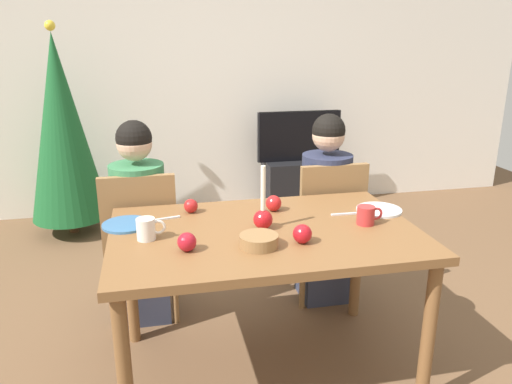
% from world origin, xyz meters
% --- Properties ---
extents(ground_plane, '(7.68, 7.68, 0.00)m').
position_xyz_m(ground_plane, '(0.00, 0.00, 0.00)').
color(ground_plane, brown).
extents(back_wall, '(6.40, 0.10, 2.60)m').
position_xyz_m(back_wall, '(0.00, 2.60, 1.30)').
color(back_wall, silver).
rests_on(back_wall, ground).
extents(dining_table, '(1.40, 0.90, 0.75)m').
position_xyz_m(dining_table, '(0.00, 0.00, 0.67)').
color(dining_table, brown).
rests_on(dining_table, ground).
extents(chair_left, '(0.40, 0.40, 0.90)m').
position_xyz_m(chair_left, '(-0.58, 0.61, 0.51)').
color(chair_left, olive).
rests_on(chair_left, ground).
extents(chair_right, '(0.40, 0.40, 0.90)m').
position_xyz_m(chair_right, '(0.53, 0.61, 0.51)').
color(chair_right, olive).
rests_on(chair_right, ground).
extents(person_left_child, '(0.30, 0.30, 1.17)m').
position_xyz_m(person_left_child, '(-0.58, 0.64, 0.57)').
color(person_left_child, '#33384C').
rests_on(person_left_child, ground).
extents(person_right_child, '(0.30, 0.30, 1.17)m').
position_xyz_m(person_right_child, '(0.53, 0.64, 0.57)').
color(person_right_child, '#33384C').
rests_on(person_right_child, ground).
extents(tv_stand, '(0.64, 0.40, 0.48)m').
position_xyz_m(tv_stand, '(0.86, 2.30, 0.24)').
color(tv_stand, black).
rests_on(tv_stand, ground).
extents(tv, '(0.79, 0.05, 0.46)m').
position_xyz_m(tv, '(0.86, 2.30, 0.71)').
color(tv, black).
rests_on(tv, tv_stand).
extents(christmas_tree, '(0.62, 0.62, 1.71)m').
position_xyz_m(christmas_tree, '(-1.18, 2.12, 0.89)').
color(christmas_tree, brown).
rests_on(christmas_tree, ground).
extents(candle_centerpiece, '(0.09, 0.09, 0.30)m').
position_xyz_m(candle_centerpiece, '(-0.01, 0.02, 0.81)').
color(candle_centerpiece, red).
rests_on(candle_centerpiece, dining_table).
extents(plate_left, '(0.22, 0.22, 0.01)m').
position_xyz_m(plate_left, '(-0.62, 0.19, 0.76)').
color(plate_left, teal).
rests_on(plate_left, dining_table).
extents(plate_right, '(0.23, 0.23, 0.01)m').
position_xyz_m(plate_right, '(0.62, 0.13, 0.76)').
color(plate_right, silver).
rests_on(plate_right, dining_table).
extents(mug_left, '(0.13, 0.08, 0.10)m').
position_xyz_m(mug_left, '(-0.53, -0.00, 0.80)').
color(mug_left, silver).
rests_on(mug_left, dining_table).
extents(mug_right, '(0.13, 0.08, 0.09)m').
position_xyz_m(mug_right, '(0.48, -0.03, 0.79)').
color(mug_right, '#B72D2D').
rests_on(mug_right, dining_table).
extents(fork_left, '(0.18, 0.05, 0.01)m').
position_xyz_m(fork_left, '(-0.46, 0.23, 0.75)').
color(fork_left, silver).
rests_on(fork_left, dining_table).
extents(fork_right, '(0.18, 0.02, 0.01)m').
position_xyz_m(fork_right, '(0.45, 0.11, 0.75)').
color(fork_right, silver).
rests_on(fork_right, dining_table).
extents(bowl_walnuts, '(0.16, 0.16, 0.05)m').
position_xyz_m(bowl_walnuts, '(-0.07, -0.18, 0.78)').
color(bowl_walnuts, olive).
rests_on(bowl_walnuts, dining_table).
extents(apple_near_candle, '(0.08, 0.08, 0.08)m').
position_xyz_m(apple_near_candle, '(0.12, -0.18, 0.79)').
color(apple_near_candle, '#B4141C').
rests_on(apple_near_candle, dining_table).
extents(apple_by_left_plate, '(0.07, 0.07, 0.07)m').
position_xyz_m(apple_by_left_plate, '(-0.31, 0.30, 0.79)').
color(apple_by_left_plate, '#AE1C1C').
rests_on(apple_by_left_plate, dining_table).
extents(apple_by_right_mug, '(0.08, 0.08, 0.08)m').
position_xyz_m(apple_by_right_mug, '(-0.37, -0.16, 0.79)').
color(apple_by_right_mug, '#AC1622').
rests_on(apple_by_right_mug, dining_table).
extents(apple_far_edge, '(0.08, 0.08, 0.08)m').
position_xyz_m(apple_far_edge, '(0.10, 0.24, 0.79)').
color(apple_far_edge, red).
rests_on(apple_far_edge, dining_table).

